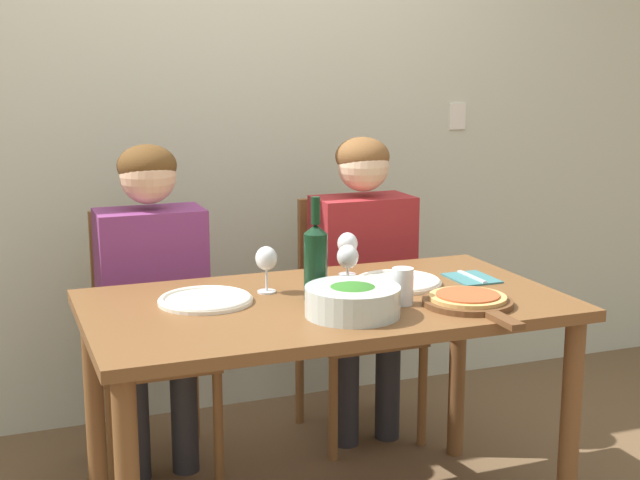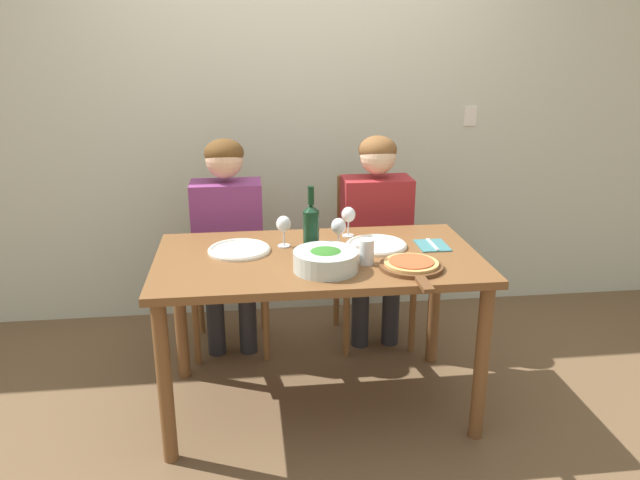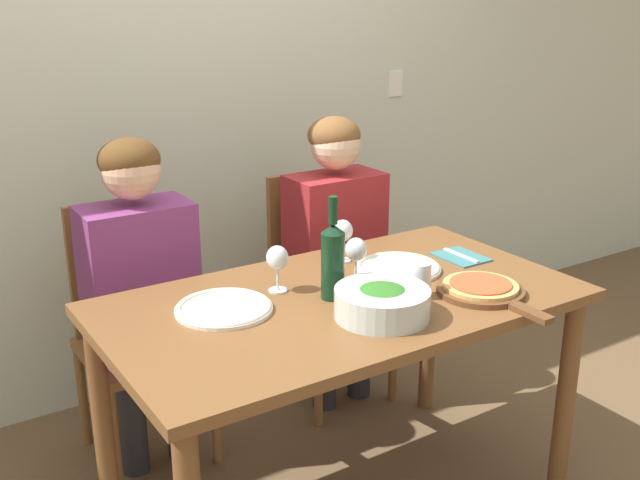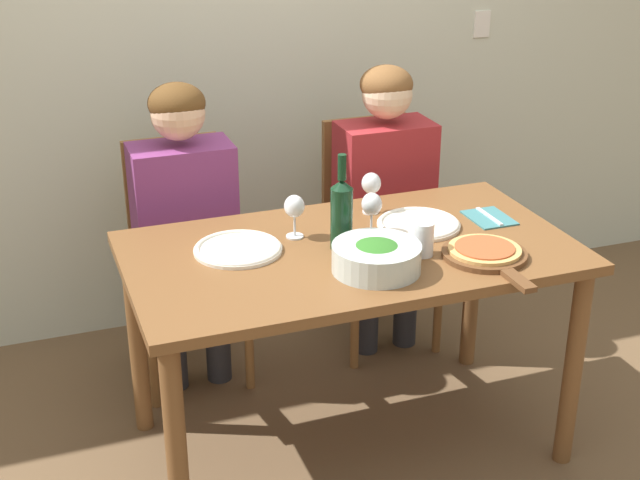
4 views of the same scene
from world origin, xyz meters
TOP-DOWN VIEW (x-y plane):
  - ground_plane at (0.00, 0.00)m, footprint 40.00×40.00m
  - back_wall at (0.00, 1.17)m, footprint 10.00×0.06m
  - dining_table at (0.00, 0.00)m, footprint 1.48×0.82m
  - chair_left at (-0.42, 0.74)m, footprint 0.42×0.42m
  - chair_right at (0.41, 0.74)m, footprint 0.42×0.42m
  - person_woman at (-0.42, 0.63)m, footprint 0.47×0.51m
  - person_man at (0.41, 0.63)m, footprint 0.47×0.51m
  - wine_bottle at (-0.03, 0.01)m, footprint 0.07×0.07m
  - broccoli_bowl at (0.01, -0.19)m, footprint 0.28×0.28m
  - dinner_plate_left at (-0.36, 0.10)m, footprint 0.29×0.29m
  - dinner_plate_right at (0.29, 0.09)m, footprint 0.29×0.29m
  - pizza_on_board at (0.38, -0.22)m, footprint 0.28×0.42m
  - wine_glass_left at (-0.15, 0.15)m, footprint 0.07×0.07m
  - wine_glass_right at (0.18, 0.26)m, footprint 0.07×0.07m
  - wine_glass_centre at (0.11, 0.08)m, footprint 0.07×0.07m
  - water_tumbler at (0.20, -0.13)m, footprint 0.07×0.07m
  - fork_on_napkin at (0.56, 0.07)m, footprint 0.14×0.18m

SIDE VIEW (x-z plane):
  - ground_plane at x=0.00m, z-range 0.00..0.00m
  - chair_left at x=-0.42m, z-range 0.03..0.98m
  - chair_right at x=0.41m, z-range 0.03..0.98m
  - dining_table at x=0.00m, z-range 0.29..1.07m
  - person_woman at x=-0.42m, z-range 0.12..1.34m
  - person_man at x=0.41m, z-range 0.12..1.34m
  - fork_on_napkin at x=0.56m, z-range 0.78..0.79m
  - dinner_plate_left at x=-0.36m, z-range 0.78..0.80m
  - dinner_plate_right at x=0.29m, z-range 0.78..0.80m
  - pizza_on_board at x=0.38m, z-range 0.78..0.81m
  - broccoli_bowl at x=0.01m, z-range 0.78..0.87m
  - water_tumbler at x=0.20m, z-range 0.78..0.89m
  - wine_glass_left at x=-0.15m, z-range 0.81..0.96m
  - wine_glass_right at x=0.18m, z-range 0.81..0.96m
  - wine_glass_centre at x=0.11m, z-range 0.81..0.96m
  - wine_bottle at x=-0.03m, z-range 0.74..1.07m
  - back_wall at x=0.00m, z-range 0.00..2.70m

